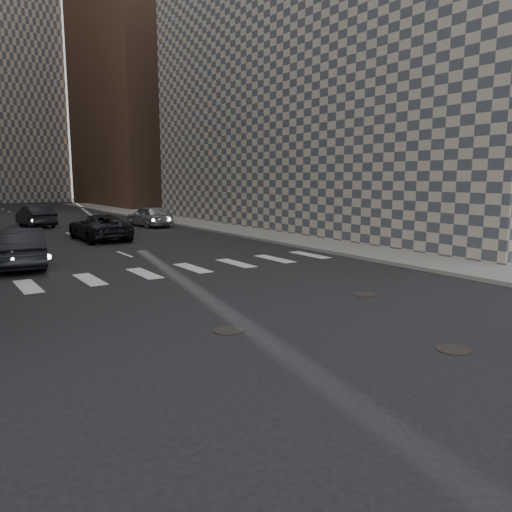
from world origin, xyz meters
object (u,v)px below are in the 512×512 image
Objects in this scene: traffic_car_a at (20,248)px; traffic_car_b at (101,226)px; traffic_car_c at (99,227)px; traffic_car_d at (149,216)px; traffic_car_e at (36,216)px.

traffic_car_a is 10.23m from traffic_car_b.
traffic_car_c is 7.98m from traffic_car_d.
traffic_car_a reaches higher than traffic_car_c.
traffic_car_a is 1.00× the size of traffic_car_e.
traffic_car_a is 17.64m from traffic_car_e.
traffic_car_d is at bearing -143.98° from traffic_car_b.
traffic_car_e reaches higher than traffic_car_a.
traffic_car_d is at bearing 142.72° from traffic_car_e.
traffic_car_b is at bearing 97.75° from traffic_car_e.
traffic_car_e reaches higher than traffic_car_c.
traffic_car_c is at bearing 93.19° from traffic_car_e.
traffic_car_b is at bearing -117.40° from traffic_car_a.
traffic_car_c is 10.31m from traffic_car_e.
traffic_car_b is 6.61m from traffic_car_d.
traffic_car_d is (5.38, 5.89, 0.04)m from traffic_car_c.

